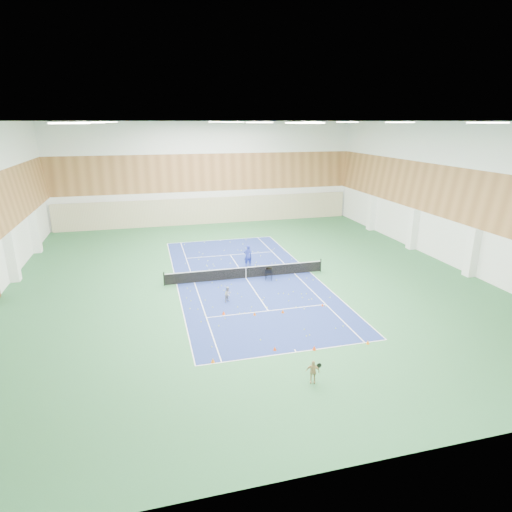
{
  "coord_description": "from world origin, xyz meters",
  "views": [
    {
      "loc": [
        -7.32,
        -31.23,
        12.0
      ],
      "look_at": [
        0.67,
        -0.62,
        2.0
      ],
      "focal_mm": 30.0,
      "sensor_mm": 36.0,
      "label": 1
    }
  ],
  "objects_px": {
    "coach": "(248,256)",
    "child_court": "(228,294)",
    "ball_cart": "(269,274)",
    "tennis_net": "(246,272)",
    "child_apron": "(313,372)"
  },
  "relations": [
    {
      "from": "tennis_net",
      "to": "ball_cart",
      "type": "bearing_deg",
      "value": -25.2
    },
    {
      "from": "coach",
      "to": "child_court",
      "type": "relative_size",
      "value": 1.78
    },
    {
      "from": "child_court",
      "to": "ball_cart",
      "type": "xyz_separation_m",
      "value": [
        3.94,
        3.41,
        -0.07
      ]
    },
    {
      "from": "tennis_net",
      "to": "child_apron",
      "type": "bearing_deg",
      "value": -90.79
    },
    {
      "from": "tennis_net",
      "to": "child_apron",
      "type": "height_order",
      "value": "child_apron"
    },
    {
      "from": "tennis_net",
      "to": "child_court",
      "type": "distance_m",
      "value": 4.77
    },
    {
      "from": "coach",
      "to": "ball_cart",
      "type": "distance_m",
      "value": 3.69
    },
    {
      "from": "coach",
      "to": "ball_cart",
      "type": "relative_size",
      "value": 2.05
    },
    {
      "from": "tennis_net",
      "to": "child_court",
      "type": "height_order",
      "value": "tennis_net"
    },
    {
      "from": "ball_cart",
      "to": "child_court",
      "type": "bearing_deg",
      "value": -115.18
    },
    {
      "from": "coach",
      "to": "child_court",
      "type": "xyz_separation_m",
      "value": [
        -3.09,
        -6.96,
        -0.43
      ]
    },
    {
      "from": "ball_cart",
      "to": "tennis_net",
      "type": "bearing_deg",
      "value": 178.79
    },
    {
      "from": "tennis_net",
      "to": "coach",
      "type": "height_order",
      "value": "coach"
    },
    {
      "from": "ball_cart",
      "to": "coach",
      "type": "bearing_deg",
      "value": 127.37
    },
    {
      "from": "tennis_net",
      "to": "child_court",
      "type": "bearing_deg",
      "value": -118.4
    }
  ]
}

